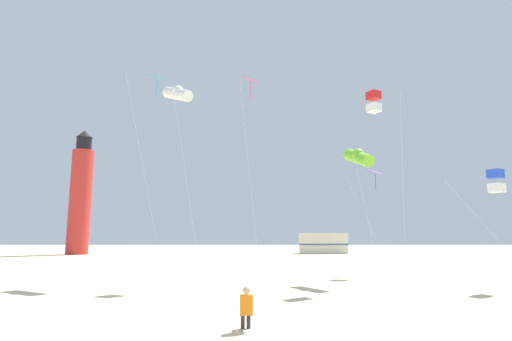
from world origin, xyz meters
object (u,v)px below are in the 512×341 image
kite_diamond_cyan (156,86)px  rv_van_cream (323,243)px  kite_tube_white (178,93)px  kite_tube_lime (358,157)px  kite_box_scarlet (374,102)px  kite_flyer_standing (246,307)px  lighthouse_distant (81,195)px  kite_diamond_violet (375,176)px  kite_diamond_rainbow (250,88)px  kite_box_blue (496,181)px

kite_diamond_cyan → rv_van_cream: bearing=63.4°
kite_tube_white → kite_tube_lime: bearing=-4.6°
kite_diamond_cyan → kite_box_scarlet: 13.56m
kite_tube_white → kite_diamond_cyan: size_ratio=0.92×
kite_tube_lime → kite_box_scarlet: size_ratio=0.75×
kite_flyer_standing → lighthouse_distant: 49.47m
kite_flyer_standing → rv_van_cream: rv_van_cream is taller
kite_tube_white → lighthouse_distant: lighthouse_distant is taller
kite_flyer_standing → kite_box_scarlet: (6.79, 9.82, 9.09)m
kite_diamond_violet → kite_diamond_rainbow: size_ratio=0.58×
kite_box_scarlet → kite_tube_white: bearing=167.2°
kite_flyer_standing → kite_box_blue: 15.59m
kite_flyer_standing → kite_diamond_violet: bearing=-122.4°
kite_tube_white → kite_diamond_rainbow: kite_diamond_rainbow is taller
kite_diamond_cyan → kite_diamond_violet: size_ratio=1.87×
kite_tube_white → lighthouse_distant: bearing=121.2°
kite_tube_lime → kite_diamond_cyan: (-12.33, 1.97, 5.03)m
kite_flyer_standing → kite_tube_white: kite_tube_white is taller
kite_diamond_violet → kite_diamond_rainbow: bearing=-157.0°
kite_flyer_standing → kite_box_blue: (12.26, 8.46, 4.56)m
kite_diamond_violet → lighthouse_distant: lighthouse_distant is taller
kite_tube_lime → kite_diamond_violet: 4.15m
kite_flyer_standing → kite_tube_lime: 14.56m
kite_diamond_violet → kite_diamond_rainbow: kite_diamond_rainbow is taller
kite_tube_lime → kite_diamond_cyan: bearing=170.9°
kite_tube_white → kite_diamond_violet: bearing=12.2°
kite_tube_white → kite_box_scarlet: size_ratio=1.15×
kite_flyer_standing → kite_diamond_cyan: (-6.06, 13.47, 11.38)m
kite_diamond_cyan → kite_diamond_rainbow: kite_diamond_cyan is taller
lighthouse_distant → kite_diamond_cyan: bearing=-60.2°
kite_diamond_cyan → lighthouse_distant: lighthouse_distant is taller
kite_box_scarlet → kite_diamond_rainbow: 7.15m
kite_box_blue → kite_tube_lime: kite_tube_lime is taller
kite_box_scarlet → lighthouse_distant: 44.80m
kite_diamond_cyan → rv_van_cream: size_ratio=1.96×
kite_tube_white → kite_box_scarlet: (11.23, -2.54, -1.38)m
kite_flyer_standing → kite_tube_lime: kite_tube_lime is taller
lighthouse_distant → rv_van_cream: 33.77m
kite_box_scarlet → kite_diamond_violet: (1.47, 5.28, -3.28)m
kite_tube_white → rv_van_cream: bearing=66.5°
kite_tube_lime → kite_diamond_rainbow: (-6.23, 0.10, 4.19)m
kite_flyer_standing → kite_diamond_rainbow: bearing=-93.9°
kite_tube_white → kite_diamond_cyan: kite_diamond_cyan is taller
kite_diamond_cyan → kite_diamond_violet: bearing=6.5°
kite_flyer_standing → kite_tube_lime: bearing=-122.3°
kite_diamond_violet → lighthouse_distant: size_ratio=0.41×
kite_diamond_violet → rv_van_cream: size_ratio=1.05×
rv_van_cream → kite_flyer_standing: bearing=-105.8°
kite_tube_white → kite_diamond_rainbow: (4.47, -0.75, 0.08)m
kite_diamond_violet → kite_diamond_cyan: bearing=-173.5°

